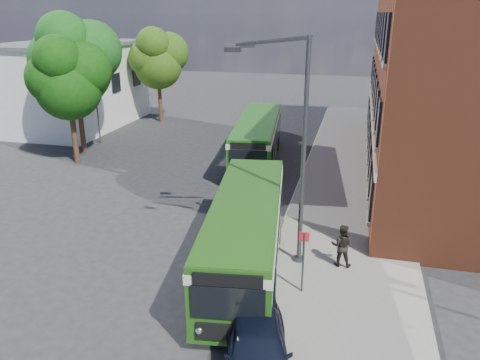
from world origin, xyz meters
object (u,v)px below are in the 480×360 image
(bus_front, at_px, (246,228))
(parked_car, at_px, (257,349))
(bus_rear, at_px, (258,136))
(street_lamp, at_px, (294,151))

(bus_front, distance_m, parked_car, 5.92)
(bus_rear, xyz_separation_m, parked_car, (4.28, -19.80, -0.91))
(street_lamp, bearing_deg, bus_front, -149.36)
(bus_rear, distance_m, parked_car, 20.27)
(street_lamp, distance_m, bus_rear, 14.20)
(bus_front, bearing_deg, bus_rear, 100.38)
(street_lamp, distance_m, parked_car, 7.63)
(street_lamp, relative_size, bus_rear, 0.76)
(street_lamp, bearing_deg, parked_car, -89.64)
(street_lamp, distance_m, bus_front, 3.52)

